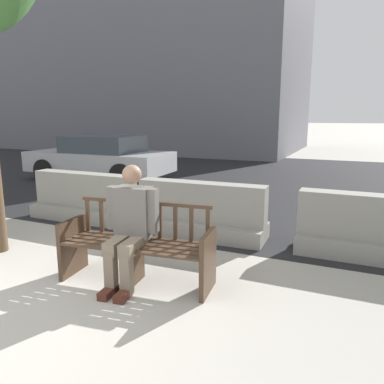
# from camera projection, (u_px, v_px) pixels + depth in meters

# --- Properties ---
(street_asphalt) EXTENTS (120.00, 12.00, 0.01)m
(street_asphalt) POSITION_uv_depth(u_px,v_px,m) (248.00, 179.00, 11.05)
(street_asphalt) COLOR black
(street_asphalt) RESTS_ON ground
(street_bench) EXTENTS (1.74, 0.71, 0.88)m
(street_bench) POSITION_uv_depth(u_px,v_px,m) (137.00, 248.00, 4.14)
(street_bench) COLOR #473323
(street_bench) RESTS_ON ground
(seated_person) EXTENTS (0.59, 0.76, 1.31)m
(seated_person) POSITION_uv_depth(u_px,v_px,m) (130.00, 223.00, 4.04)
(seated_person) COLOR #66605B
(seated_person) RESTS_ON ground
(jersey_barrier_centre) EXTENTS (2.02, 0.75, 0.84)m
(jersey_barrier_centre) POSITION_uv_depth(u_px,v_px,m) (201.00, 214.00, 5.75)
(jersey_barrier_centre) COLOR gray
(jersey_barrier_centre) RESTS_ON ground
(jersey_barrier_left) EXTENTS (2.00, 0.69, 0.84)m
(jersey_barrier_left) POSITION_uv_depth(u_px,v_px,m) (85.00, 201.00, 6.68)
(jersey_barrier_left) COLOR gray
(jersey_barrier_left) RESTS_ON ground
(jersey_barrier_right) EXTENTS (2.00, 0.68, 0.84)m
(jersey_barrier_right) POSITION_uv_depth(u_px,v_px,m) (378.00, 233.00, 4.83)
(jersey_barrier_right) COLOR gray
(jersey_barrier_right) RESTS_ON ground
(car_sedan_mid) EXTENTS (4.12, 2.01, 1.28)m
(car_sedan_mid) POSITION_uv_depth(u_px,v_px,m) (101.00, 158.00, 10.70)
(car_sedan_mid) COLOR #B7B7BC
(car_sedan_mid) RESTS_ON ground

